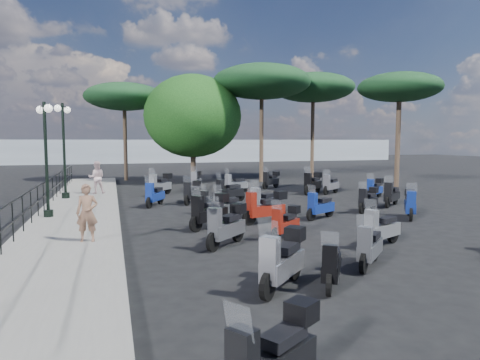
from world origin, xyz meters
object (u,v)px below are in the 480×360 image
object	(u,v)px
scooter_22	(331,185)
scooter_14	(265,208)
scooter_9	(214,202)
scooter_11	(196,181)
lamp_post_2	(64,144)
scooter_13	(381,230)
woman	(87,213)
pine_1	(313,88)
scooter_27	(392,195)
scooter_21	(320,207)
pedestrian_far	(97,177)
pine_0	(262,82)
broadleaf_tree	(193,116)
scooter_6	(331,266)
scooter_10	(192,193)
scooter_2	(226,226)
scooter_26	(410,204)
pine_3	(400,88)
scooter_17	(235,185)
scooter_23	(271,180)
scooter_8	(227,207)
scooter_20	(368,200)
lamp_post_1	(46,152)
scooter_7	(286,223)
scooter_29	(313,183)
scooter_5	(160,185)
scooter_0	(273,359)
scooter_3	(210,212)
scooter_15	(263,203)
scooter_4	(155,196)
scooter_28	(375,189)
scooter_16	(229,192)
scooter_12	(369,248)

from	to	relation	value
scooter_22	scooter_14	bearing A→B (deg)	100.55
scooter_9	scooter_11	distance (m)	7.89
lamp_post_2	scooter_13	size ratio (longest dim) A/B	2.83
woman	pine_1	size ratio (longest dim) A/B	0.19
scooter_27	scooter_9	bearing A→B (deg)	47.09
scooter_21	pedestrian_far	bearing A→B (deg)	13.10
scooter_22	pine_0	bearing A→B (deg)	-27.59
broadleaf_tree	scooter_11	bearing A→B (deg)	-98.74
scooter_6	scooter_10	bearing A→B (deg)	-54.39
scooter_2	scooter_26	size ratio (longest dim) A/B	0.97
woman	scooter_14	xyz separation A→B (m)	(5.73, 1.71, -0.39)
scooter_21	pine_3	world-z (taller)	pine_3
pedestrian_far	scooter_17	world-z (taller)	pedestrian_far
scooter_11	scooter_22	distance (m)	7.60
woman	scooter_23	size ratio (longest dim) A/B	1.10
broadleaf_tree	pine_3	world-z (taller)	broadleaf_tree
scooter_17	broadleaf_tree	bearing A→B (deg)	-12.91
scooter_6	scooter_8	bearing A→B (deg)	-56.41
scooter_6	broadleaf_tree	size ratio (longest dim) A/B	0.18
scooter_9	scooter_14	bearing A→B (deg)	175.89
scooter_20	scooter_22	world-z (taller)	scooter_22
lamp_post_1	pine_1	bearing A→B (deg)	14.62
scooter_10	scooter_2	bearing A→B (deg)	118.34
scooter_7	scooter_29	bearing A→B (deg)	-68.89
scooter_5	pine_1	world-z (taller)	pine_1
scooter_0	broadleaf_tree	distance (m)	25.68
scooter_8	pine_1	distance (m)	19.82
lamp_post_1	scooter_13	xyz separation A→B (m)	(9.14, -6.66, -2.00)
scooter_14	scooter_13	bearing A→B (deg)	-169.82
scooter_3	scooter_15	distance (m)	3.15
scooter_4	broadleaf_tree	world-z (taller)	broadleaf_tree
scooter_20	scooter_28	xyz separation A→B (m)	(2.67, 3.48, 0.00)
pedestrian_far	scooter_23	distance (m)	9.96
scooter_4	scooter_21	xyz separation A→B (m)	(5.50, -4.81, -0.03)
scooter_21	scooter_26	distance (m)	3.36
pedestrian_far	scooter_7	distance (m)	12.90
scooter_14	scooter_15	world-z (taller)	scooter_14
scooter_16	scooter_7	bearing A→B (deg)	155.53
broadleaf_tree	scooter_4	bearing A→B (deg)	-109.27
scooter_26	pine_1	distance (m)	18.59
scooter_7	scooter_12	bearing A→B (deg)	153.46
lamp_post_2	scooter_29	size ratio (longest dim) A/B	2.85
scooter_5	scooter_27	world-z (taller)	scooter_5
scooter_15	scooter_16	distance (m)	3.73
scooter_2	scooter_26	distance (m)	7.86
scooter_11	scooter_22	xyz separation A→B (m)	(6.65, -3.67, -0.06)
scooter_29	scooter_26	bearing A→B (deg)	141.97
scooter_17	scooter_12	bearing A→B (deg)	154.92
scooter_11	pine_3	size ratio (longest dim) A/B	0.26
woman	scooter_6	world-z (taller)	woman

